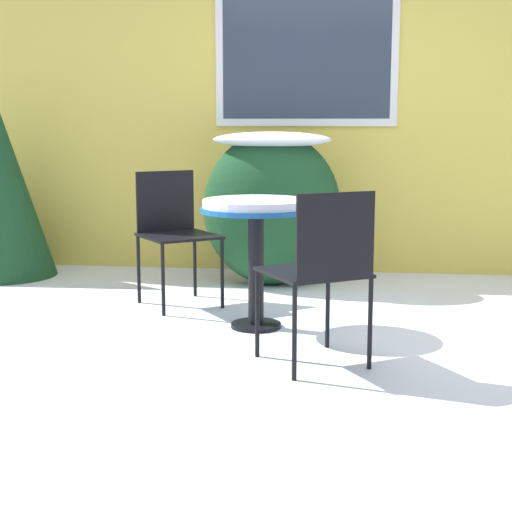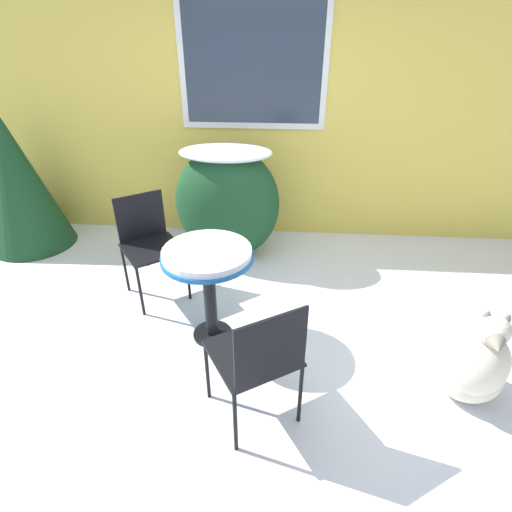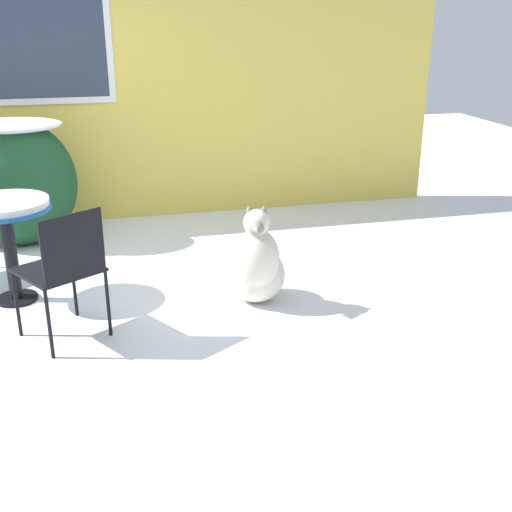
% 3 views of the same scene
% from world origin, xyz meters
% --- Properties ---
extents(ground_plane, '(16.00, 16.00, 0.00)m').
position_xyz_m(ground_plane, '(0.00, 0.00, 0.00)').
color(ground_plane, white).
extents(house_wall, '(8.00, 0.10, 3.00)m').
position_xyz_m(house_wall, '(-0.01, 2.20, 1.54)').
color(house_wall, '#DBC14C').
rests_on(house_wall, ground_plane).
extents(shrub_left, '(1.05, 0.68, 1.18)m').
position_xyz_m(shrub_left, '(-0.37, 1.56, 0.62)').
color(shrub_left, '#194223').
rests_on(shrub_left, ground_plane).
extents(patio_table, '(0.67, 0.67, 0.79)m').
position_xyz_m(patio_table, '(-0.32, 0.26, 0.65)').
color(patio_table, black).
rests_on(patio_table, ground_plane).
extents(patio_chair_near_table, '(0.65, 0.65, 0.91)m').
position_xyz_m(patio_chair_near_table, '(-0.96, 0.83, 0.52)').
color(patio_chair_near_table, black).
rests_on(patio_chair_near_table, ground_plane).
extents(patio_chair_far_side, '(0.64, 0.64, 0.91)m').
position_xyz_m(patio_chair_far_side, '(0.10, -0.49, 0.52)').
color(patio_chair_far_side, black).
rests_on(patio_chair_far_side, ground_plane).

